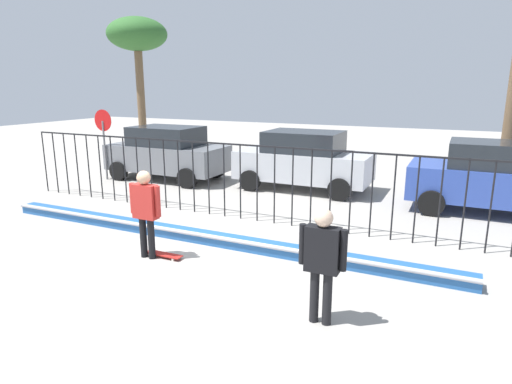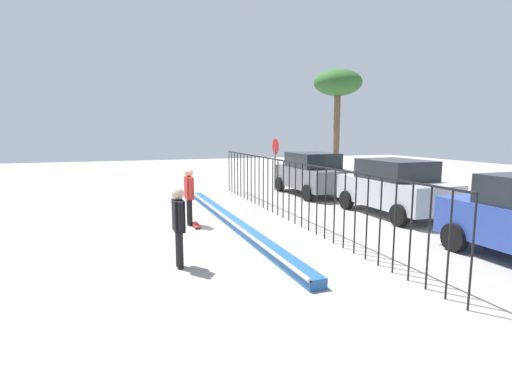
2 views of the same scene
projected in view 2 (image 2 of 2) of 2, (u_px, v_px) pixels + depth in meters
The scene contains 10 objects.
ground_plane at pixel (202, 228), 12.08m from camera, with size 60.00×60.00×0.00m, color #9E9991.
bowl_coping_ledge at pixel (232, 221), 12.37m from camera, with size 11.00×0.41×0.27m.
perimeter_fence at pixel (289, 185), 12.85m from camera, with size 14.04×0.04×1.92m.
skateboarder at pixel (189, 191), 12.26m from camera, with size 0.71×0.27×1.75m.
skateboard at pixel (196, 225), 12.19m from camera, with size 0.80×0.20×0.07m.
camera_operator at pixel (179, 220), 8.40m from camera, with size 0.69×0.26×1.71m.
parked_car_gray at pixel (312, 173), 18.25m from camera, with size 4.30×2.12×1.90m.
parked_car_silver at pixel (395, 187), 13.80m from camera, with size 4.30×2.12×1.90m.
stop_sign at pixel (275, 157), 19.67m from camera, with size 0.76×0.07×2.50m.
palm_tree_short at pixel (338, 86), 22.52m from camera, with size 2.66×2.66×6.28m.
Camera 2 is at (11.65, -2.44, 2.85)m, focal length 28.42 mm.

